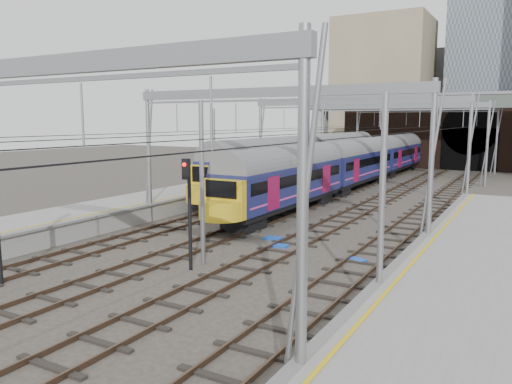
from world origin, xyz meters
The scene contains 14 objects.
ground centered at (0.00, 0.00, 0.00)m, with size 160.00×160.00×0.00m, color #38332D.
platform_left centered at (-10.18, 2.50, 0.55)m, with size 4.32×55.00×1.12m.
platform_right centered at (10.18, -1.50, 0.55)m, with size 4.32×47.00×1.12m.
tracks centered at (0.00, 15.00, 0.02)m, with size 14.40×80.00×0.22m.
overhead_line centered at (0.00, 21.49, 6.57)m, with size 16.80×80.00×8.00m.
retaining_wall centered at (1.40, 51.93, 4.33)m, with size 28.00×2.75×9.00m.
overbridge centered at (0.00, 46.00, 7.27)m, with size 28.00×3.00×9.25m.
city_skyline centered at (2.73, 70.48, 17.09)m, with size 37.50×27.50×60.00m.
train_main centered at (-2.00, 36.49, 2.36)m, with size 2.59×60.02×4.53m.
train_second centered at (-6.00, 27.19, 2.50)m, with size 2.83×32.75×4.86m.
signal_near_centre centered at (0.03, 0.99, 2.95)m, with size 0.34×0.46×4.65m.
equip_cover_a centered at (0.57, 7.50, 0.06)m, with size 0.94×0.66×0.11m, color blue.
equip_cover_b centered at (1.52, 6.30, 0.05)m, with size 0.85×0.60×0.10m, color blue.
equip_cover_c centered at (5.66, 5.73, 0.04)m, with size 0.76×0.54×0.09m, color blue.
Camera 1 is at (12.24, -15.10, 6.16)m, focal length 35.00 mm.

